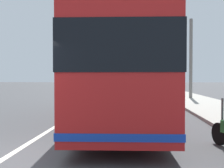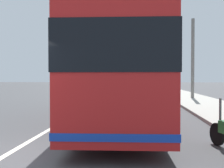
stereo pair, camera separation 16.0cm
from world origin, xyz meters
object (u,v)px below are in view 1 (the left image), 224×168
Objects in this scene: car_ahead_same_lane at (128,87)px; coach_bus at (120,75)px; car_oncoming at (89,88)px; utility_pole at (191,59)px.

coach_bus is at bearing 178.30° from car_ahead_same_lane.
car_oncoming is (18.55, 4.44, -1.25)m from coach_bus.
car_ahead_same_lane is at bearing -2.31° from coach_bus.
coach_bus is at bearing 11.08° from car_oncoming.
coach_bus is 22.87m from car_ahead_same_lane.
coach_bus is 2.66× the size of car_oncoming.
utility_pole is at bearing -27.87° from coach_bus.
car_ahead_same_lane is 6.11m from car_oncoming.
car_ahead_same_lane is 13.13m from utility_pole.
utility_pole is (11.14, -5.27, 1.40)m from coach_bus.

